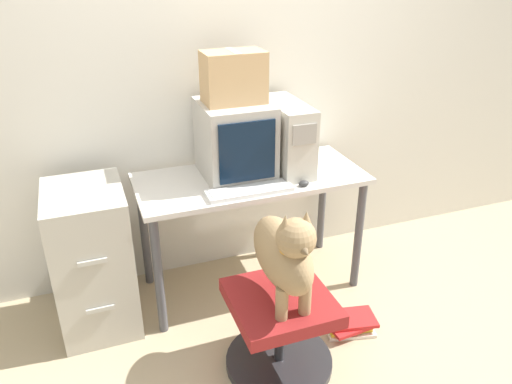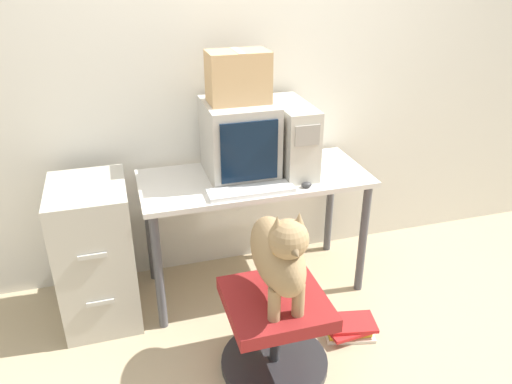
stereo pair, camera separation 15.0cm
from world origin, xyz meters
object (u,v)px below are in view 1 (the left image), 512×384
object	(u,v)px
crt_monitor	(235,139)
keyboard	(249,190)
office_chair	(280,328)
dog	(285,253)
book_stack_floor	(350,324)
cardboard_box	(234,77)
pc_tower	(286,136)
filing_cabinet	(93,259)

from	to	relation	value
crt_monitor	keyboard	world-z (taller)	crt_monitor
office_chair	dog	distance (m)	0.47
office_chair	book_stack_floor	size ratio (longest dim) A/B	1.76
cardboard_box	pc_tower	bearing A→B (deg)	-4.84
filing_cabinet	cardboard_box	xyz separation A→B (m)	(0.86, 0.10, 0.91)
pc_tower	book_stack_floor	xyz separation A→B (m)	(0.14, -0.65, -0.92)
dog	filing_cabinet	size ratio (longest dim) A/B	0.63
office_chair	dog	size ratio (longest dim) A/B	1.05
crt_monitor	dog	world-z (taller)	crt_monitor
keyboard	book_stack_floor	distance (m)	0.95
pc_tower	cardboard_box	bearing A→B (deg)	175.16
office_chair	book_stack_floor	world-z (taller)	office_chair
crt_monitor	filing_cabinet	world-z (taller)	crt_monitor
crt_monitor	cardboard_box	distance (m)	0.35
office_chair	dog	world-z (taller)	dog
pc_tower	book_stack_floor	bearing A→B (deg)	-78.09
office_chair	cardboard_box	distance (m)	1.33
pc_tower	office_chair	bearing A→B (deg)	-114.30
filing_cabinet	cardboard_box	distance (m)	1.25
crt_monitor	cardboard_box	world-z (taller)	cardboard_box
keyboard	cardboard_box	xyz separation A→B (m)	(0.01, 0.27, 0.55)
book_stack_floor	filing_cabinet	bearing A→B (deg)	156.10
office_chair	book_stack_floor	xyz separation A→B (m)	(0.47, 0.10, -0.20)
keyboard	cardboard_box	bearing A→B (deg)	88.23
dog	keyboard	bearing A→B (deg)	87.63
crt_monitor	dog	xyz separation A→B (m)	(-0.03, -0.80, -0.27)
keyboard	dog	world-z (taller)	dog
keyboard	cardboard_box	world-z (taller)	cardboard_box
office_chair	cardboard_box	size ratio (longest dim) A/B	1.66
pc_tower	keyboard	size ratio (longest dim) A/B	1.03
dog	book_stack_floor	xyz separation A→B (m)	(0.47, 0.13, -0.66)
pc_tower	cardboard_box	size ratio (longest dim) A/B	1.47
crt_monitor	cardboard_box	bearing A→B (deg)	90.00
cardboard_box	crt_monitor	bearing A→B (deg)	-90.00
office_chair	cardboard_box	xyz separation A→B (m)	(0.03, 0.77, 1.09)
pc_tower	dog	world-z (taller)	pc_tower
filing_cabinet	cardboard_box	size ratio (longest dim) A/B	2.51
pc_tower	filing_cabinet	bearing A→B (deg)	-176.56
dog	book_stack_floor	bearing A→B (deg)	15.65
pc_tower	office_chair	distance (m)	1.09
keyboard	dog	xyz separation A→B (m)	(-0.02, -0.54, -0.07)
pc_tower	office_chair	size ratio (longest dim) A/B	0.88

